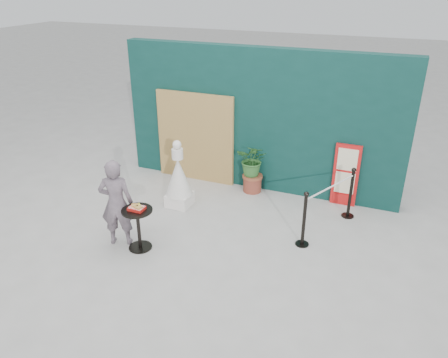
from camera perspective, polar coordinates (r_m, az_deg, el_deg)
ground at (r=7.28m, az=-3.64°, el=-10.92°), size 60.00×60.00×0.00m
back_wall at (r=9.24m, az=4.62°, el=7.63°), size 6.00×0.30×3.00m
bamboo_fence at (r=9.71m, az=-3.78°, el=5.42°), size 1.80×0.08×2.00m
woman at (r=7.59m, az=-13.87°, el=-3.06°), size 0.67×0.56×1.57m
menu_board at (r=9.01m, az=15.60°, el=0.46°), size 0.50×0.07×1.30m
statue at (r=8.73m, az=-5.94°, el=-0.08°), size 0.55×0.55×1.40m
cafe_table at (r=7.50m, az=-11.15°, el=-5.63°), size 0.52×0.52×0.75m
food_basket at (r=7.36m, az=-11.32°, el=-3.70°), size 0.26×0.19×0.11m
planter at (r=9.25m, az=3.80°, el=1.95°), size 0.64×0.56×1.09m
stanchion_barrier at (r=8.10m, az=13.51°, el=-3.46°), size 0.84×1.54×1.03m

